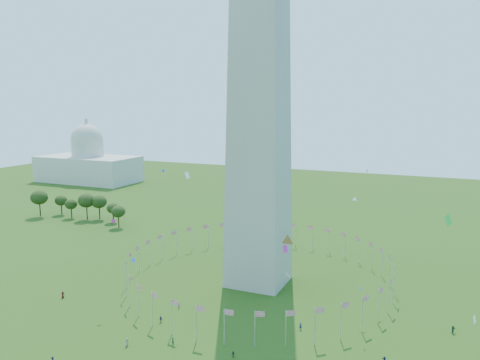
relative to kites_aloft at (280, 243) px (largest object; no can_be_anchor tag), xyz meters
name	(u,v)px	position (x,y,z in m)	size (l,w,h in m)	color
flag_ring	(258,268)	(-15.81, 27.06, -17.50)	(80.24, 80.24, 9.00)	silver
capitol_building	(88,149)	(-195.81, 157.06, 1.00)	(70.00, 35.00, 46.00)	beige
kites_aloft	(280,243)	(0.00, 0.00, 0.00)	(110.38, 77.08, 33.09)	white
tree_line_west	(79,208)	(-123.85, 67.73, -16.36)	(55.67, 15.63, 12.86)	#2F4818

